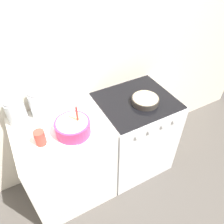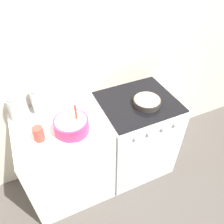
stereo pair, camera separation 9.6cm
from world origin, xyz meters
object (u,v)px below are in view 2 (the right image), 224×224
(storage_jar_left, at_px, (18,108))
(mixing_bowl, at_px, (71,125))
(stove, at_px, (135,135))
(storage_jar_middle, at_px, (41,102))
(tin_can, at_px, (39,134))
(baking_pan, at_px, (147,102))

(storage_jar_left, bearing_deg, mixing_bowl, -43.67)
(stove, distance_m, storage_jar_middle, 1.00)
(stove, height_order, tin_can, tin_can)
(mixing_bowl, xyz_separation_m, tin_can, (-0.24, 0.01, -0.00))
(baking_pan, height_order, storage_jar_middle, storage_jar_middle)
(baking_pan, xyz_separation_m, tin_can, (-0.93, -0.03, 0.03))
(stove, distance_m, mixing_bowl, 0.83)
(storage_jar_left, bearing_deg, stove, -12.31)
(storage_jar_left, height_order, tin_can, storage_jar_left)
(baking_pan, bearing_deg, tin_can, -178.26)
(mixing_bowl, xyz_separation_m, storage_jar_left, (-0.34, 0.32, 0.03))
(baking_pan, height_order, tin_can, tin_can)
(stove, xyz_separation_m, storage_jar_left, (-0.99, 0.21, 0.55))
(storage_jar_left, xyz_separation_m, storage_jar_middle, (0.18, 0.00, 0.01))
(mixing_bowl, bearing_deg, tin_can, 177.04)
(storage_jar_left, height_order, storage_jar_middle, storage_jar_middle)
(baking_pan, relative_size, storage_jar_left, 1.10)
(mixing_bowl, bearing_deg, stove, 9.65)
(stove, bearing_deg, baking_pan, -56.34)
(stove, xyz_separation_m, mixing_bowl, (-0.65, -0.11, 0.52))
(storage_jar_middle, bearing_deg, tin_can, -105.68)
(storage_jar_left, relative_size, tin_can, 1.84)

